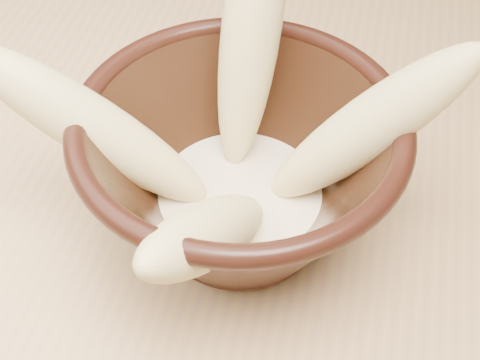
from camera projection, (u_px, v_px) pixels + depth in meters
The scene contains 7 objects.
table at pixel (270, 162), 0.67m from camera, with size 1.20×0.80×0.75m.
bowl at pixel (240, 170), 0.46m from camera, with size 0.22×0.22×0.12m.
milk_puddle at pixel (240, 198), 0.48m from camera, with size 0.13×0.13×0.02m, color beige.
banana_upright at pixel (252, 23), 0.45m from camera, with size 0.04×0.04×0.21m, color #FAEB94.
banana_left at pixel (93, 128), 0.44m from camera, with size 0.04×0.04×0.19m, color #FAEB94.
banana_right at pixel (369, 127), 0.43m from camera, with size 0.04×0.04×0.17m, color #FAEB94.
banana_front at pixel (206, 235), 0.41m from camera, with size 0.04×0.04×0.15m, color #FAEB94.
Camera 1 is at (0.07, -0.46, 1.16)m, focal length 50.00 mm.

